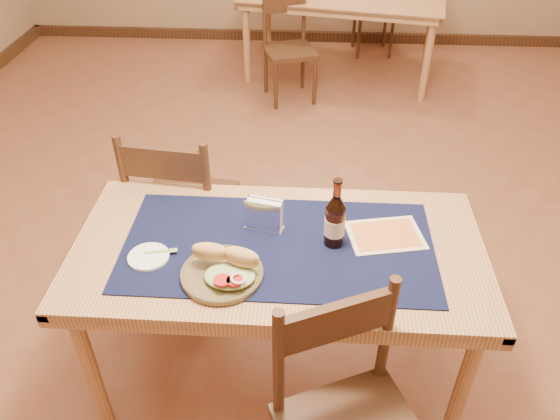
# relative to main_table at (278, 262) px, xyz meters

# --- Properties ---
(room) EXTENTS (6.04, 7.04, 2.84)m
(room) POSITION_rel_main_table_xyz_m (0.00, 0.80, 0.73)
(room) COLOR brown
(room) RESTS_ON ground
(main_table) EXTENTS (1.60, 0.80, 0.75)m
(main_table) POSITION_rel_main_table_xyz_m (0.00, 0.00, 0.00)
(main_table) COLOR tan
(main_table) RESTS_ON ground
(placemat) EXTENTS (1.20, 0.60, 0.01)m
(placemat) POSITION_rel_main_table_xyz_m (0.00, 0.00, 0.09)
(placemat) COLOR #0E1134
(placemat) RESTS_ON main_table
(baseboard) EXTENTS (6.00, 7.00, 0.10)m
(baseboard) POSITION_rel_main_table_xyz_m (0.00, 0.80, -0.62)
(baseboard) COLOR #422917
(baseboard) RESTS_ON ground
(back_table) EXTENTS (1.88, 1.18, 0.75)m
(back_table) POSITION_rel_main_table_xyz_m (0.35, 3.37, 0.00)
(back_table) COLOR tan
(back_table) RESTS_ON ground
(chair_main_far) EXTENTS (0.50, 0.50, 0.98)m
(chair_main_far) POSITION_rel_main_table_xyz_m (-0.52, 0.55, -0.16)
(chair_main_far) COLOR #422917
(chair_main_far) RESTS_ON ground
(chair_back_near) EXTENTS (0.51, 0.51, 0.86)m
(chair_back_near) POSITION_rel_main_table_xyz_m (-0.10, 2.89, -0.22)
(chair_back_near) COLOR #422917
(chair_back_near) RESTS_ON ground
(chair_back_far) EXTENTS (0.42, 0.42, 0.82)m
(chair_back_far) POSITION_rel_main_table_xyz_m (0.71, 3.94, -0.24)
(chair_back_far) COLOR #422917
(chair_back_far) RESTS_ON ground
(sandwich_plate) EXTENTS (0.30, 0.30, 0.12)m
(sandwich_plate) POSITION_rel_main_table_xyz_m (-0.18, -0.18, 0.12)
(sandwich_plate) COLOR brown
(sandwich_plate) RESTS_ON placemat
(side_plate) EXTENTS (0.16, 0.16, 0.01)m
(side_plate) POSITION_rel_main_table_xyz_m (-0.48, -0.10, 0.10)
(side_plate) COLOR white
(side_plate) RESTS_ON placemat
(fork) EXTENTS (0.13, 0.04, 0.00)m
(fork) POSITION_rel_main_table_xyz_m (-0.43, -0.08, 0.10)
(fork) COLOR #85B865
(fork) RESTS_ON side_plate
(beer_bottle) EXTENTS (0.08, 0.08, 0.29)m
(beer_bottle) POSITION_rel_main_table_xyz_m (0.21, 0.03, 0.20)
(beer_bottle) COLOR #4D1E0D
(beer_bottle) RESTS_ON placemat
(napkin_holder) EXTENTS (0.16, 0.09, 0.14)m
(napkin_holder) POSITION_rel_main_table_xyz_m (-0.06, 0.10, 0.15)
(napkin_holder) COLOR white
(napkin_holder) RESTS_ON placemat
(menu_card) EXTENTS (0.33, 0.26, 0.01)m
(menu_card) POSITION_rel_main_table_xyz_m (0.42, 0.08, 0.09)
(menu_card) COLOR beige
(menu_card) RESTS_ON placemat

